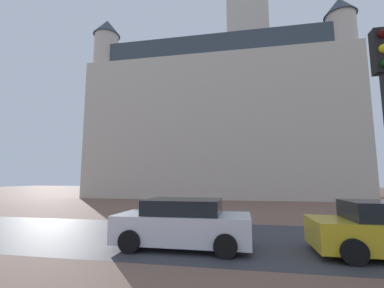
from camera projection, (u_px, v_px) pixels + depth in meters
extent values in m
plane|color=brown|center=(183.00, 231.00, 10.63)|extent=(120.00, 120.00, 0.00)
cube|color=#38383D|center=(176.00, 237.00, 9.51)|extent=(120.00, 6.23, 0.00)
cube|color=beige|center=(219.00, 134.00, 33.38)|extent=(29.24, 13.80, 15.36)
cube|color=#38424C|center=(218.00, 68.00, 34.54)|extent=(26.90, 12.70, 2.40)
cube|color=beige|center=(249.00, 79.00, 33.60)|extent=(5.04, 5.04, 29.63)
cylinder|color=beige|center=(103.00, 113.00, 30.82)|extent=(2.80, 2.80, 19.43)
cone|color=#38424C|center=(107.00, 28.00, 32.23)|extent=(3.20, 3.20, 2.00)
cylinder|color=beige|center=(347.00, 104.00, 25.91)|extent=(2.80, 2.80, 18.79)
cone|color=#38424C|center=(339.00, 7.00, 27.27)|extent=(3.20, 3.20, 2.00)
cube|color=silver|center=(183.00, 227.00, 8.15)|extent=(4.10, 1.87, 0.82)
cube|color=black|center=(183.00, 206.00, 8.23)|extent=(2.30, 1.64, 0.45)
cylinder|color=black|center=(229.00, 232.00, 8.77)|extent=(0.64, 0.22, 0.64)
cylinder|color=black|center=(225.00, 246.00, 6.95)|extent=(0.64, 0.22, 0.64)
cylinder|color=black|center=(152.00, 229.00, 9.27)|extent=(0.64, 0.22, 0.64)
cylinder|color=black|center=(130.00, 241.00, 7.46)|extent=(0.64, 0.22, 0.64)
cylinder|color=black|center=(354.00, 252.00, 6.39)|extent=(0.64, 0.22, 0.64)
cylinder|color=black|center=(330.00, 236.00, 8.17)|extent=(0.64, 0.22, 0.64)
cube|color=black|center=(380.00, 52.00, 5.13)|extent=(0.28, 0.24, 0.90)
sphere|color=#390606|center=(382.00, 34.00, 5.04)|extent=(0.18, 0.18, 0.18)
sphere|color=yellow|center=(384.00, 49.00, 5.00)|extent=(0.18, 0.18, 0.18)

